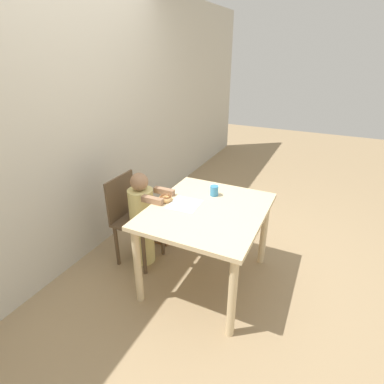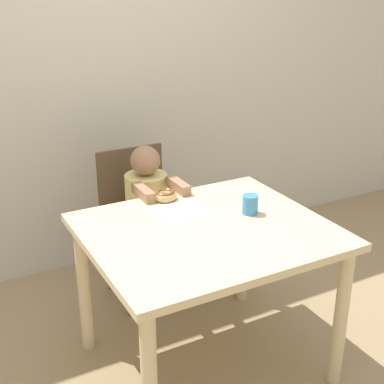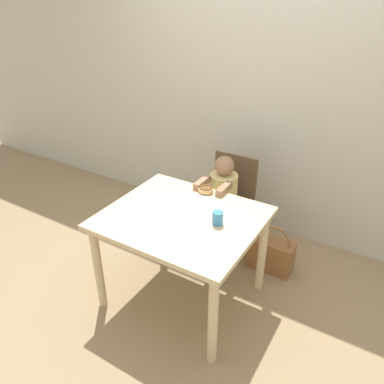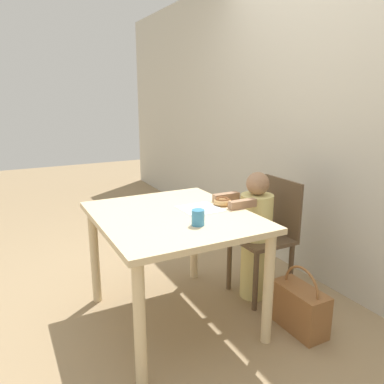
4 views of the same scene
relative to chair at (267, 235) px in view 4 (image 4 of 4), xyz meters
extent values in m
plane|color=#997F5B|center=(0.01, -0.74, -0.44)|extent=(12.00, 12.00, 0.00)
cube|color=beige|center=(0.01, 0.51, 0.81)|extent=(8.00, 0.05, 2.50)
cube|color=beige|center=(0.01, -0.74, 0.25)|extent=(1.03, 0.89, 0.03)
cylinder|color=beige|center=(-0.45, -1.12, -0.10)|extent=(0.06, 0.06, 0.68)
cylinder|color=beige|center=(0.46, -1.12, -0.10)|extent=(0.06, 0.06, 0.68)
cylinder|color=beige|center=(-0.45, -0.35, -0.10)|extent=(0.06, 0.06, 0.68)
cylinder|color=beige|center=(0.46, -0.35, -0.10)|extent=(0.06, 0.06, 0.68)
cube|color=brown|center=(0.00, -0.06, -0.01)|extent=(0.39, 0.37, 0.03)
cube|color=brown|center=(0.00, 0.12, 0.20)|extent=(0.39, 0.02, 0.40)
cylinder|color=brown|center=(-0.16, -0.21, -0.23)|extent=(0.04, 0.04, 0.42)
cylinder|color=brown|center=(0.16, -0.21, -0.23)|extent=(0.04, 0.04, 0.42)
cylinder|color=brown|center=(-0.16, 0.09, -0.23)|extent=(0.04, 0.04, 0.42)
cylinder|color=brown|center=(0.16, 0.09, -0.23)|extent=(0.04, 0.04, 0.42)
cylinder|color=#E0D17F|center=(0.00, -0.10, -0.22)|extent=(0.19, 0.19, 0.45)
cylinder|color=#E0D17F|center=(0.00, -0.10, 0.16)|extent=(0.23, 0.23, 0.31)
sphere|color=#997051|center=(0.00, -0.10, 0.39)|extent=(0.16, 0.16, 0.16)
cube|color=#997051|center=(-0.10, -0.29, 0.30)|extent=(0.05, 0.19, 0.05)
cube|color=#997051|center=(0.10, -0.29, 0.30)|extent=(0.05, 0.19, 0.05)
torus|color=tan|center=(-0.02, -0.37, 0.29)|extent=(0.12, 0.12, 0.04)
torus|color=brown|center=(-0.02, -0.37, 0.31)|extent=(0.10, 0.10, 0.02)
cube|color=white|center=(0.00, -0.54, 0.27)|extent=(0.25, 0.25, 0.00)
cube|color=brown|center=(0.46, -0.09, -0.31)|extent=(0.36, 0.17, 0.27)
torus|color=brown|center=(0.46, -0.09, -0.17)|extent=(0.28, 0.02, 0.28)
cylinder|color=teal|center=(0.26, -0.70, 0.32)|extent=(0.07, 0.07, 0.09)
camera|label=1|loc=(-1.93, -1.53, 1.41)|focal=28.00mm
camera|label=2|loc=(-1.03, -2.53, 1.28)|focal=50.00mm
camera|label=3|loc=(1.17, -2.52, 1.62)|focal=35.00mm
camera|label=4|loc=(1.97, -1.62, 0.97)|focal=35.00mm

